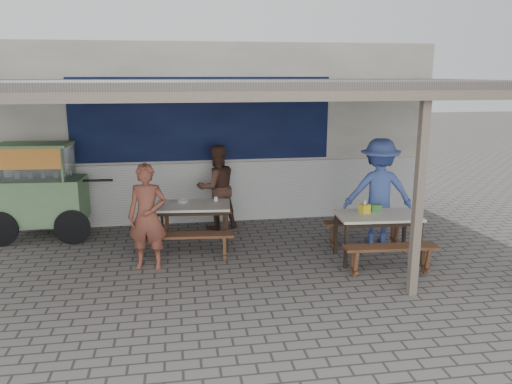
{
  "coord_description": "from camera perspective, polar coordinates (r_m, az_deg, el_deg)",
  "views": [
    {
      "loc": [
        -0.73,
        -6.74,
        2.89
      ],
      "look_at": [
        0.51,
        0.9,
        1.07
      ],
      "focal_mm": 35.0,
      "sensor_mm": 36.0,
      "label": 1
    }
  ],
  "objects": [
    {
      "name": "back_wall",
      "position": [
        10.41,
        -5.16,
        6.76
      ],
      "size": [
        9.0,
        1.28,
        3.5
      ],
      "color": "silver",
      "rests_on": "ground"
    },
    {
      "name": "bench_left_wall",
      "position": [
        9.29,
        -6.94,
        -2.82
      ],
      "size": [
        1.37,
        0.4,
        0.45
      ],
      "rotation": [
        0.0,
        0.0,
        -0.09
      ],
      "color": "brown",
      "rests_on": "ground"
    },
    {
      "name": "tissue_box",
      "position": [
        8.1,
        12.32,
        -1.86
      ],
      "size": [
        0.17,
        0.17,
        0.14
      ],
      "primitive_type": "cube",
      "rotation": [
        0.0,
        0.0,
        0.25
      ],
      "color": "gold",
      "rests_on": "table_right"
    },
    {
      "name": "bench_right_wall",
      "position": [
        8.76,
        12.27,
        -4.01
      ],
      "size": [
        1.4,
        0.37,
        0.45
      ],
      "rotation": [
        0.0,
        0.0,
        -0.07
      ],
      "color": "brown",
      "rests_on": "ground"
    },
    {
      "name": "table_left",
      "position": [
        8.53,
        -7.23,
        -1.93
      ],
      "size": [
        1.32,
        0.87,
        0.75
      ],
      "rotation": [
        0.0,
        0.0,
        -0.09
      ],
      "color": "silver",
      "rests_on": "ground"
    },
    {
      "name": "patron_street_side",
      "position": [
        7.69,
        -12.3,
        -2.78
      ],
      "size": [
        0.65,
        0.48,
        1.61
      ],
      "primitive_type": "imported",
      "rotation": [
        0.0,
        0.0,
        -0.17
      ],
      "color": "brown",
      "rests_on": "ground"
    },
    {
      "name": "bench_right_street",
      "position": [
        7.64,
        15.12,
        -6.78
      ],
      "size": [
        1.4,
        0.37,
        0.45
      ],
      "rotation": [
        0.0,
        0.0,
        -0.07
      ],
      "color": "brown",
      "rests_on": "ground"
    },
    {
      "name": "patron_wall_side",
      "position": [
        9.5,
        -4.49,
        0.53
      ],
      "size": [
        0.92,
        0.8,
        1.61
      ],
      "primitive_type": "imported",
      "rotation": [
        0.0,
        0.0,
        3.42
      ],
      "color": "#4F3227",
      "rests_on": "ground"
    },
    {
      "name": "bench_left_street",
      "position": [
        7.97,
        -7.43,
        -5.57
      ],
      "size": [
        1.37,
        0.4,
        0.45
      ],
      "rotation": [
        0.0,
        0.0,
        -0.09
      ],
      "color": "brown",
      "rests_on": "ground"
    },
    {
      "name": "condiment_jar",
      "position": [
        8.7,
        -4.6,
        -0.77
      ],
      "size": [
        0.07,
        0.07,
        0.08
      ],
      "primitive_type": "cylinder",
      "color": "silver",
      "rests_on": "table_left"
    },
    {
      "name": "vendor_cart",
      "position": [
        9.65,
        -23.52,
        0.47
      ],
      "size": [
        2.2,
        0.94,
        1.72
      ],
      "rotation": [
        0.0,
        0.0,
        -0.07
      ],
      "color": "#6E9A67",
      "rests_on": "ground"
    },
    {
      "name": "donation_box",
      "position": [
        8.24,
        13.56,
        -1.77
      ],
      "size": [
        0.18,
        0.13,
        0.11
      ],
      "primitive_type": "cube",
      "rotation": [
        0.0,
        0.0,
        -0.12
      ],
      "color": "#387634",
      "rests_on": "table_right"
    },
    {
      "name": "table_right",
      "position": [
        8.1,
        13.72,
        -3.05
      ],
      "size": [
        1.33,
        0.83,
        0.75
      ],
      "rotation": [
        0.0,
        0.0,
        -0.07
      ],
      "color": "silver",
      "rests_on": "ground"
    },
    {
      "name": "patron_right_table",
      "position": [
        8.9,
        13.85,
        0.08
      ],
      "size": [
        1.29,
        0.89,
        1.84
      ],
      "primitive_type": "imported",
      "rotation": [
        0.0,
        0.0,
        2.96
      ],
      "color": "#455DAF",
      "rests_on": "ground"
    },
    {
      "name": "condiment_bowl",
      "position": [
        8.63,
        -8.34,
        -1.06
      ],
      "size": [
        0.27,
        0.27,
        0.05
      ],
      "primitive_type": "imported",
      "rotation": [
        0.0,
        0.0,
        -0.41
      ],
      "color": "white",
      "rests_on": "table_left"
    },
    {
      "name": "warung_roof",
      "position": [
        7.68,
        -3.7,
        11.92
      ],
      "size": [
        9.0,
        4.21,
        2.81
      ],
      "color": "#574F4A",
      "rests_on": "ground"
    },
    {
      "name": "ground",
      "position": [
        7.38,
        -2.82,
        -9.83
      ],
      "size": [
        60.0,
        60.0,
        0.0
      ],
      "primitive_type": "plane",
      "color": "#615D58",
      "rests_on": "ground"
    }
  ]
}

